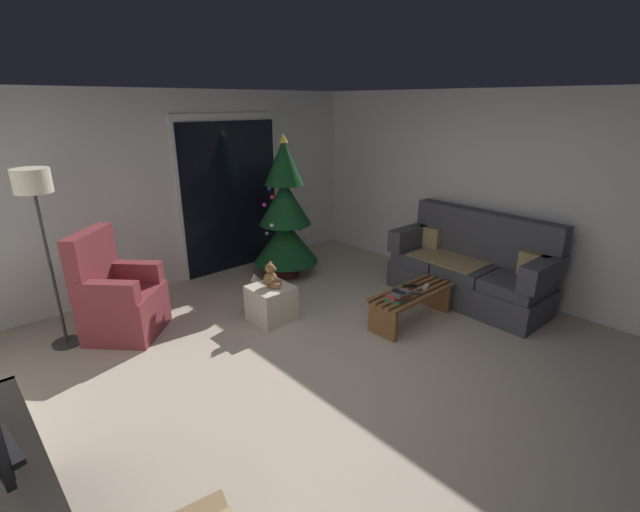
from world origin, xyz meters
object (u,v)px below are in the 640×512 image
cell_phone (399,292)px  teddy_bear_cream_by_tree (256,287)px  armchair (118,299)px  remote_graphite (414,293)px  ottoman (271,303)px  christmas_tree (285,216)px  remote_silver (426,286)px  coffee_table (412,301)px  book_stack (398,296)px  floor_lamp (36,199)px  remote_black (410,286)px  remote_white (398,291)px  teddy_bear_chestnut (271,277)px  couch (471,269)px

cell_phone → teddy_bear_cream_by_tree: bearing=106.9°
armchair → remote_graphite: bearing=-38.9°
cell_phone → ottoman: (-0.84, 1.12, -0.26)m
christmas_tree → ottoman: 1.50m
remote_silver → ottoman: bearing=28.9°
coffee_table → christmas_tree: bearing=95.1°
book_stack → floor_lamp: size_ratio=0.14×
coffee_table → remote_graphite: remote_graphite is taller
remote_silver → floor_lamp: floor_lamp is taller
remote_black → remote_white: same height
remote_white → floor_lamp: floor_lamp is taller
armchair → teddy_bear_chestnut: size_ratio=3.96×
cell_phone → floor_lamp: (-2.71, 2.11, 1.04)m
book_stack → floor_lamp: 3.60m
cell_phone → book_stack: bearing=125.7°
remote_silver → cell_phone: (-0.49, 0.00, 0.08)m
couch → remote_graphite: couch is taller
floor_lamp → remote_black: bearing=-32.6°
coffee_table → remote_graphite: (-0.06, -0.06, 0.13)m
teddy_bear_chestnut → remote_graphite: bearing=-46.9°
remote_silver → remote_black: (-0.12, 0.13, 0.00)m
teddy_bear_cream_by_tree → armchair: bearing=173.9°
teddy_bear_chestnut → couch: bearing=-28.8°
cell_phone → floor_lamp: 3.59m
book_stack → armchair: armchair is taller
couch → teddy_bear_cream_by_tree: (-1.93, 1.84, -0.28)m
remote_white → ottoman: 1.42m
remote_silver → cell_phone: size_ratio=1.08×
remote_silver → book_stack: book_stack is taller
couch → coffee_table: 1.05m
teddy_bear_chestnut → remote_white: bearing=-45.0°
remote_silver → remote_black: size_ratio=1.00×
christmas_tree → cell_phone: bearing=-93.3°
remote_graphite → floor_lamp: bearing=93.7°
remote_black → ottoman: ottoman is taller
coffee_table → armchair: bearing=142.7°
remote_graphite → remote_silver: (0.26, 0.02, 0.00)m
floor_lamp → teddy_bear_cream_by_tree: floor_lamp is taller
remote_black → teddy_bear_chestnut: teddy_bear_chestnut is taller
remote_white → teddy_bear_cream_by_tree: bearing=49.4°
book_stack → teddy_bear_chestnut: size_ratio=0.90×
coffee_table → teddy_bear_cream_by_tree: coffee_table is taller
coffee_table → armchair: armchair is taller
christmas_tree → floor_lamp: size_ratio=1.10×
remote_graphite → christmas_tree: 2.15m
remote_black → couch: bearing=-61.0°
book_stack → cell_phone: size_ratio=1.78×
couch → remote_graphite: (-1.09, 0.05, -0.02)m
couch → coffee_table: (-1.03, 0.11, -0.15)m
teddy_bear_chestnut → remote_silver: bearing=-40.3°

